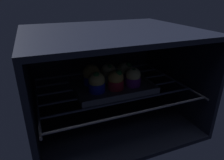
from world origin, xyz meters
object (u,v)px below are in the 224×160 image
object	(u,v)px
muffin_row0_col1	(116,80)
muffin_row1_col0	(91,75)
muffin_row1_col1	(109,73)
muffin_row0_col2	(133,77)
muffin_row1_col2	(125,71)
baking_tray	(112,86)
muffin_row0_col0	(97,82)

from	to	relation	value
muffin_row0_col1	muffin_row1_col0	distance (cm)	10.08
muffin_row0_col1	muffin_row1_col1	bearing A→B (deg)	89.11
muffin_row0_col2	muffin_row1_col1	world-z (taller)	muffin_row1_col1
muffin_row0_col1	muffin_row1_col2	size ratio (longest dim) A/B	1.04
muffin_row1_col2	muffin_row0_col1	bearing A→B (deg)	-134.52
muffin_row1_col2	muffin_row1_col1	bearing A→B (deg)	173.86
muffin_row1_col1	muffin_row1_col2	size ratio (longest dim) A/B	1.01
muffin_row0_col2	muffin_row1_col0	world-z (taller)	muffin_row1_col0
muffin_row0_col1	muffin_row0_col2	bearing A→B (deg)	2.77
muffin_row0_col1	muffin_row0_col2	xyz separation A→B (cm)	(6.89, 0.33, -0.19)
baking_tray	muffin_row1_col0	distance (cm)	8.81
muffin_row0_col0	muffin_row1_col1	xyz separation A→B (cm)	(7.21, 7.07, -0.11)
muffin_row0_col1	muffin_row0_col2	world-z (taller)	muffin_row0_col1
muffin_row0_col1	muffin_row1_col1	size ratio (longest dim) A/B	1.03
muffin_row0_col1	muffin_row1_col0	world-z (taller)	muffin_row1_col0
muffin_row0_col2	muffin_row1_col2	xyz separation A→B (cm)	(-0.26, 6.41, 0.07)
muffin_row0_col0	muffin_row1_col2	world-z (taller)	muffin_row0_col0
baking_tray	muffin_row1_col1	bearing A→B (deg)	86.04
muffin_row1_col0	muffin_row1_col1	bearing A→B (deg)	1.52
muffin_row0_col0	muffin_row1_col0	world-z (taller)	same
muffin_row0_col1	muffin_row1_col0	xyz separation A→B (cm)	(-6.99, 7.26, 0.25)
muffin_row0_col2	muffin_row0_col1	bearing A→B (deg)	-177.23
muffin_row1_col2	muffin_row1_col0	bearing A→B (deg)	177.84
muffin_row1_col1	muffin_row1_col2	world-z (taller)	same
muffin_row1_col0	muffin_row1_col2	xyz separation A→B (cm)	(13.63, -0.51, -0.36)
muffin_row1_col0	muffin_row0_col2	bearing A→B (deg)	-26.51
baking_tray	muffin_row1_col2	bearing A→B (deg)	25.06
baking_tray	muffin_row1_col0	xyz separation A→B (cm)	(-6.84, 3.69, 4.15)
baking_tray	muffin_row0_col2	xyz separation A→B (cm)	(7.05, -3.24, 3.72)
muffin_row0_col1	muffin_row1_col2	distance (cm)	9.46
muffin_row1_col1	baking_tray	bearing A→B (deg)	-93.96
muffin_row0_col0	muffin_row0_col2	world-z (taller)	muffin_row0_col0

